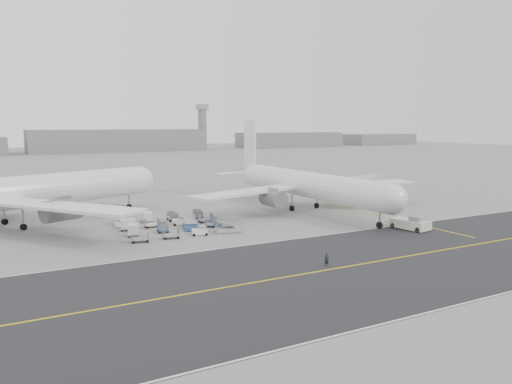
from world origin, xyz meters
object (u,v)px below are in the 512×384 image
control_tower (202,126)px  airliner_a (14,193)px  airliner_b (306,184)px  ground_crew_a (327,260)px  pushback_tug (411,224)px  jet_bridge (363,183)px

control_tower → airliner_a: 271.36m
airliner_b → ground_crew_a: bearing=-122.2°
pushback_tug → jet_bridge: size_ratio=0.53×
control_tower → airliner_a: bearing=-119.3°
control_tower → jet_bridge: size_ratio=1.93×
airliner_a → jet_bridge: (71.96, -6.44, -1.67)m
control_tower → ground_crew_a: (-99.97, -281.68, -15.39)m
pushback_tug → ground_crew_a: 28.24m
ground_crew_a → control_tower: bearing=88.8°
airliner_a → ground_crew_a: airliner_a is taller
control_tower → airliner_b: bearing=-107.8°
airliner_b → jet_bridge: bearing=7.6°
control_tower → pushback_tug: 280.85m
pushback_tug → control_tower: bearing=65.4°
control_tower → pushback_tug: bearing=-105.3°
airliner_b → jet_bridge: size_ratio=3.35×
pushback_tug → jet_bridge: (13.20, 27.63, 3.24)m
airliner_b → pushback_tug: size_ratio=6.28×
ground_crew_a → airliner_b: bearing=77.9°
airliner_a → pushback_tug: size_ratio=6.55×
airliner_b → pushback_tug: bearing=-80.7°
airliner_a → jet_bridge: bearing=-117.1°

